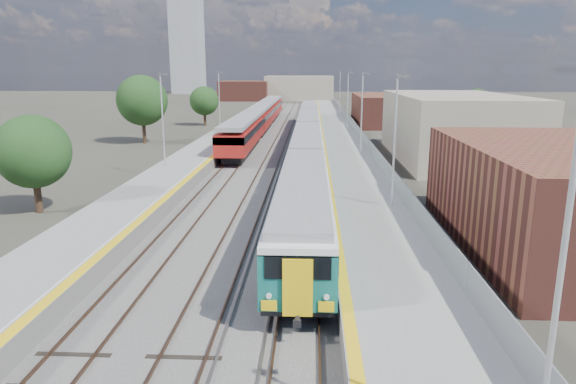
{
  "coord_description": "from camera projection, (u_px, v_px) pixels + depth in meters",
  "views": [
    {
      "loc": [
        1.91,
        -7.22,
        8.76
      ],
      "look_at": [
        0.62,
        20.25,
        2.2
      ],
      "focal_mm": 32.0,
      "sensor_mm": 36.0,
      "label": 1
    }
  ],
  "objects": [
    {
      "name": "buildings",
      "position": [
        240.0,
        63.0,
        142.14
      ],
      "size": [
        72.0,
        185.5,
        40.0
      ],
      "color": "brown",
      "rests_on": "ground"
    },
    {
      "name": "ground",
      "position": [
        295.0,
        150.0,
        57.72
      ],
      "size": [
        320.0,
        320.0,
        0.0
      ],
      "primitive_type": "plane",
      "color": "#47443A",
      "rests_on": "ground"
    },
    {
      "name": "ballast_bed",
      "position": [
        276.0,
        146.0,
        60.24
      ],
      "size": [
        10.5,
        155.0,
        0.06
      ],
      "primitive_type": "cube",
      "color": "#565451",
      "rests_on": "ground"
    },
    {
      "name": "platform_left",
      "position": [
        219.0,
        142.0,
        60.43
      ],
      "size": [
        4.3,
        155.0,
        8.52
      ],
      "color": "slate",
      "rests_on": "ground"
    },
    {
      "name": "platform_right",
      "position": [
        341.0,
        142.0,
        59.78
      ],
      "size": [
        4.7,
        155.0,
        8.52
      ],
      "color": "slate",
      "rests_on": "ground"
    },
    {
      "name": "red_train",
      "position": [
        261.0,
        117.0,
        73.91
      ],
      "size": [
        2.87,
        58.28,
        3.63
      ],
      "color": "black",
      "rests_on": "ground"
    },
    {
      "name": "tree_d",
      "position": [
        476.0,
        106.0,
        70.66
      ],
      "size": [
        4.62,
        4.62,
        6.27
      ],
      "color": "#382619",
      "rests_on": "ground"
    },
    {
      "name": "tracks",
      "position": [
        282.0,
        144.0,
        61.83
      ],
      "size": [
        8.96,
        160.0,
        0.17
      ],
      "color": "#4C3323",
      "rests_on": "ground"
    },
    {
      "name": "tree_b",
      "position": [
        142.0,
        100.0,
        61.66
      ],
      "size": [
        6.07,
        6.07,
        8.23
      ],
      "color": "#382619",
      "rests_on": "ground"
    },
    {
      "name": "tree_c",
      "position": [
        204.0,
        101.0,
        81.9
      ],
      "size": [
        4.61,
        4.61,
        6.25
      ],
      "color": "#382619",
      "rests_on": "ground"
    },
    {
      "name": "tree_a",
      "position": [
        33.0,
        152.0,
        31.44
      ],
      "size": [
        4.54,
        4.54,
        6.15
      ],
      "color": "#382619",
      "rests_on": "ground"
    },
    {
      "name": "green_train",
      "position": [
        308.0,
        136.0,
        53.04
      ],
      "size": [
        2.7,
        75.15,
        2.97
      ],
      "color": "black",
      "rests_on": "ground"
    }
  ]
}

